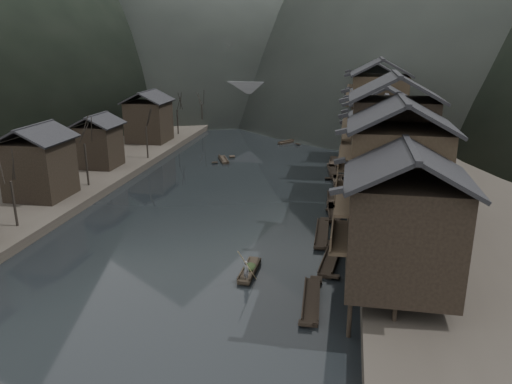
# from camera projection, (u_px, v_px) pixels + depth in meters

# --- Properties ---
(water) EXTENTS (300.00, 300.00, 0.00)m
(water) POSITION_uv_depth(u_px,v_px,m) (188.00, 254.00, 44.43)
(water) COLOR black
(water) RESTS_ON ground
(right_bank) EXTENTS (40.00, 200.00, 1.80)m
(right_bank) POSITION_uv_depth(u_px,v_px,m) (491.00, 158.00, 75.54)
(right_bank) COLOR #2D2823
(right_bank) RESTS_ON ground
(left_bank) EXTENTS (40.00, 200.00, 1.20)m
(left_bank) POSITION_uv_depth(u_px,v_px,m) (68.00, 142.00, 87.89)
(left_bank) COLOR #2D2823
(left_bank) RESTS_ON ground
(stilt_houses) EXTENTS (9.00, 67.60, 16.00)m
(stilt_houses) POSITION_uv_depth(u_px,v_px,m) (382.00, 125.00, 56.99)
(stilt_houses) COLOR black
(stilt_houses) RESTS_ON ground
(left_houses) EXTENTS (8.10, 53.20, 8.73)m
(left_houses) POSITION_uv_depth(u_px,v_px,m) (84.00, 139.00, 65.18)
(left_houses) COLOR black
(left_houses) RESTS_ON left_bank
(bare_trees) EXTENTS (3.96, 75.09, 7.91)m
(bare_trees) POSITION_uv_depth(u_px,v_px,m) (102.00, 136.00, 62.74)
(bare_trees) COLOR black
(bare_trees) RESTS_ON left_bank
(moored_sampans) EXTENTS (2.89, 48.92, 0.47)m
(moored_sampans) POSITION_uv_depth(u_px,v_px,m) (331.00, 205.00, 56.45)
(moored_sampans) COLOR black
(moored_sampans) RESTS_ON water
(midriver_boats) EXTENTS (12.04, 34.74, 0.45)m
(midriver_boats) POSITION_uv_depth(u_px,v_px,m) (261.00, 140.00, 91.69)
(midriver_boats) COLOR black
(midriver_boats) RESTS_ON water
(stone_bridge) EXTENTS (40.00, 6.00, 9.00)m
(stone_bridge) POSITION_uv_depth(u_px,v_px,m) (288.00, 99.00, 110.42)
(stone_bridge) COLOR #4C4C4F
(stone_bridge) RESTS_ON ground
(hero_sampan) EXTENTS (1.16, 4.82, 0.43)m
(hero_sampan) POSITION_uv_depth(u_px,v_px,m) (250.00, 271.00, 40.78)
(hero_sampan) COLOR black
(hero_sampan) RESTS_ON water
(cargo_heap) EXTENTS (1.05, 1.38, 0.63)m
(cargo_heap) POSITION_uv_depth(u_px,v_px,m) (250.00, 263.00, 40.82)
(cargo_heap) COLOR black
(cargo_heap) RESTS_ON hero_sampan
(boatman) EXTENTS (0.72, 0.69, 1.65)m
(boatman) POSITION_uv_depth(u_px,v_px,m) (246.00, 268.00, 38.88)
(boatman) COLOR #5D5D5F
(boatman) RESTS_ON hero_sampan
(bamboo_pole) EXTENTS (1.35, 1.87, 3.46)m
(bamboo_pole) POSITION_uv_depth(u_px,v_px,m) (248.00, 238.00, 38.08)
(bamboo_pole) COLOR #8C7A51
(bamboo_pole) RESTS_ON boatman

